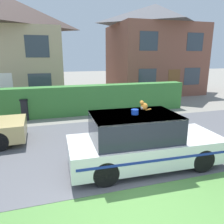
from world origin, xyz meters
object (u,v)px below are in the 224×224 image
Objects in this scene: house_right at (154,49)px; wheelie_bin at (24,109)px; police_car at (142,141)px; cat at (144,106)px; house_left at (11,49)px.

wheelie_bin is (-10.12, -6.04, -3.10)m from house_right.
house_right reaches higher than police_car.
police_car is at bearing -36.12° from wheelie_bin.
cat is 7.30m from wheelie_bin.
house_right reaches higher than house_left.
police_car is 7.10m from wheelie_bin.
house_right is (6.49, 12.24, 1.81)m from cat.
house_right is 12.18m from wheelie_bin.
house_right is at bearing 64.01° from police_car.
house_right is (11.15, 0.19, 0.09)m from house_left.
house_left reaches higher than wheelie_bin.
wheelie_bin is (-3.67, 6.08, -0.22)m from police_car.
police_car is 14.02m from house_right.
cat is (-0.04, -0.12, 1.07)m from police_car.
wheelie_bin is at bearing 123.16° from police_car.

